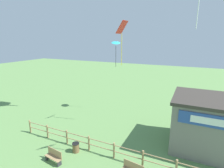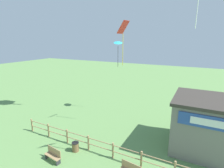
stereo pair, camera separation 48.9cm
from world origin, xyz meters
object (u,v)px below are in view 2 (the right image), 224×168
object	(u,v)px
trash_bin	(75,147)
kite_red_diamond	(123,32)
seaside_building	(217,127)
park_bench_near_fence	(53,155)
kite_cyan_delta	(118,43)

from	to	relation	value
trash_bin	kite_red_diamond	world-z (taller)	kite_red_diamond
seaside_building	park_bench_near_fence	bearing A→B (deg)	-147.79
seaside_building	trash_bin	xyz separation A→B (m)	(-9.81, -4.97, -1.80)
trash_bin	kite_cyan_delta	size ratio (longest dim) A/B	0.25
park_bench_near_fence	kite_red_diamond	xyz separation A→B (m)	(2.14, 7.48, 8.83)
trash_bin	kite_cyan_delta	xyz separation A→B (m)	(-0.62, 9.12, 7.86)
park_bench_near_fence	kite_cyan_delta	xyz separation A→B (m)	(0.08, 10.78, 7.74)
park_bench_near_fence	kite_cyan_delta	size ratio (longest dim) A/B	0.49
kite_red_diamond	trash_bin	bearing A→B (deg)	-103.83
park_bench_near_fence	seaside_building	bearing A→B (deg)	32.21
kite_red_diamond	kite_cyan_delta	xyz separation A→B (m)	(-2.06, 3.30, -1.09)
trash_bin	kite_red_diamond	xyz separation A→B (m)	(1.43, 5.83, 8.95)
park_bench_near_fence	kite_red_diamond	size ratio (longest dim) A/B	0.36
seaside_building	park_bench_near_fence	xyz separation A→B (m)	(-10.52, -6.63, -1.67)
trash_bin	kite_red_diamond	bearing A→B (deg)	76.17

